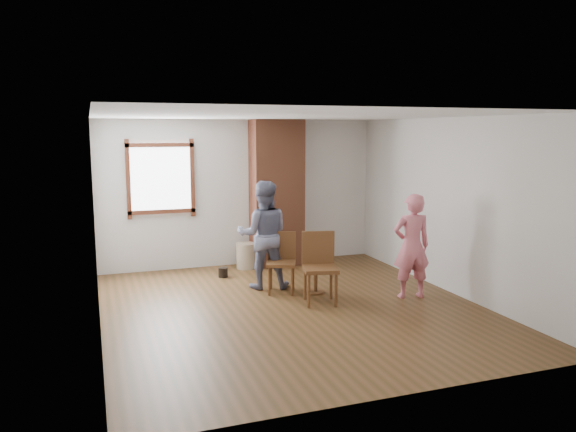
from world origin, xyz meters
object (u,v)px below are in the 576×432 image
at_px(man, 263,235).
at_px(dining_chair_right, 319,263).
at_px(dining_chair_left, 282,259).
at_px(person_pink, 412,246).
at_px(side_table, 316,267).
at_px(stoneware_crock, 246,256).

bearing_deg(man, dining_chair_right, 133.77).
xyz_separation_m(dining_chair_left, person_pink, (1.66, -0.93, 0.26)).
bearing_deg(dining_chair_right, side_table, 88.06).
bearing_deg(side_table, dining_chair_left, 148.63).
bearing_deg(person_pink, stoneware_crock, -44.86).
bearing_deg(dining_chair_left, person_pink, -7.01).
height_order(dining_chair_left, man, man).
distance_m(dining_chair_right, person_pink, 1.37).
xyz_separation_m(side_table, man, (-0.64, 0.56, 0.42)).
height_order(stoneware_crock, dining_chair_right, dining_chair_right).
distance_m(stoneware_crock, side_table, 1.93).
bearing_deg(man, stoneware_crock, -77.69).
relative_size(stoneware_crock, side_table, 0.75).
xyz_separation_m(dining_chair_right, person_pink, (1.33, -0.24, 0.20)).
xyz_separation_m(stoneware_crock, person_pink, (1.79, -2.49, 0.54)).
height_order(stoneware_crock, dining_chair_left, dining_chair_left).
relative_size(dining_chair_right, man, 0.60).
relative_size(dining_chair_right, person_pink, 0.65).
height_order(dining_chair_right, man, man).
relative_size(stoneware_crock, dining_chair_right, 0.45).
relative_size(stoneware_crock, dining_chair_left, 0.50).
distance_m(stoneware_crock, dining_chair_right, 2.32).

